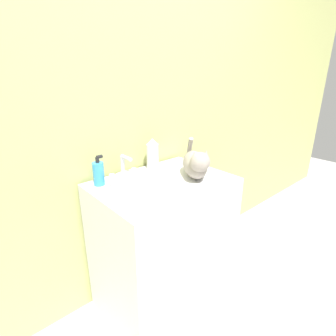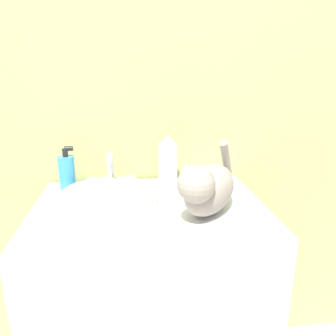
% 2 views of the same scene
% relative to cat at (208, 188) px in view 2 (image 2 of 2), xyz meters
% --- Properties ---
extents(wall_back, '(6.00, 0.05, 2.50)m').
position_rel_cat_xyz_m(wall_back, '(-0.18, 0.40, 0.31)').
color(wall_back, tan).
rests_on(wall_back, ground_plane).
extents(vanity_cabinet, '(0.76, 0.56, 0.85)m').
position_rel_cat_xyz_m(vanity_cabinet, '(-0.18, 0.08, -0.51)').
color(vanity_cabinet, silver).
rests_on(vanity_cabinet, ground_plane).
extents(sink_basin, '(0.32, 0.32, 0.04)m').
position_rel_cat_xyz_m(sink_basin, '(-0.31, 0.11, -0.06)').
color(sink_basin, silver).
rests_on(sink_basin, vanity_cabinet).
extents(faucet, '(0.18, 0.10, 0.14)m').
position_rel_cat_xyz_m(faucet, '(-0.31, 0.28, -0.03)').
color(faucet, silver).
rests_on(faucet, vanity_cabinet).
extents(cat, '(0.27, 0.35, 0.21)m').
position_rel_cat_xyz_m(cat, '(0.00, 0.00, 0.00)').
color(cat, gray).
rests_on(cat, vanity_cabinet).
extents(soap_bottle, '(0.06, 0.06, 0.17)m').
position_rel_cat_xyz_m(soap_bottle, '(-0.47, 0.27, -0.02)').
color(soap_bottle, '#338CCC').
rests_on(soap_bottle, vanity_cabinet).
extents(spray_bottle, '(0.07, 0.07, 0.19)m').
position_rel_cat_xyz_m(spray_bottle, '(-0.09, 0.29, 0.01)').
color(spray_bottle, silver).
rests_on(spray_bottle, vanity_cabinet).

